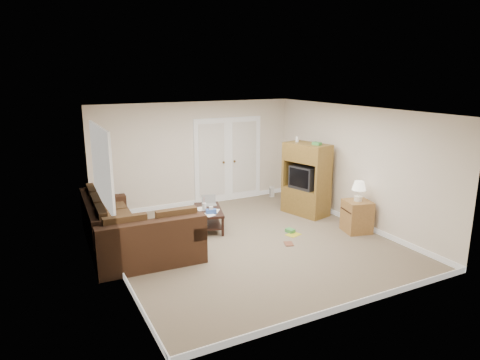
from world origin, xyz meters
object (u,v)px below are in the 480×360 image
tv_armoire (306,179)px  coffee_table (209,218)px  side_cabinet (357,214)px  sectional_sofa (127,234)px

tv_armoire → coffee_table: bearing=162.0°
coffee_table → side_cabinet: 3.03m
sectional_sofa → side_cabinet: side_cabinet is taller
sectional_sofa → tv_armoire: size_ratio=1.61×
tv_armoire → side_cabinet: bearing=-95.2°
coffee_table → tv_armoire: bearing=13.4°
sectional_sofa → side_cabinet: size_ratio=2.65×
tv_armoire → side_cabinet: (0.25, -1.43, -0.44)m
side_cabinet → coffee_table: bearing=163.1°
coffee_table → sectional_sofa: bearing=-151.0°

